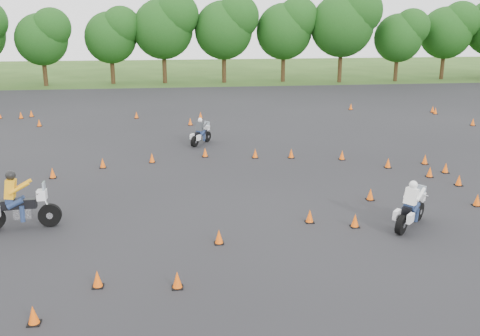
% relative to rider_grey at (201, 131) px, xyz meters
% --- Properties ---
extents(ground, '(140.00, 140.00, 0.00)m').
position_rel_rider_grey_xyz_m(ground, '(1.11, -13.08, -0.77)').
color(ground, '#2D5119').
rests_on(ground, ground).
extents(asphalt_pad, '(62.00, 62.00, 0.00)m').
position_rel_rider_grey_xyz_m(asphalt_pad, '(1.11, -7.08, -0.76)').
color(asphalt_pad, black).
rests_on(asphalt_pad, ground).
extents(treeline, '(87.38, 32.12, 10.13)m').
position_rel_rider_grey_xyz_m(treeline, '(1.80, 21.63, 3.76)').
color(treeline, '#174212').
rests_on(treeline, ground).
extents(traffic_cones, '(36.04, 33.22, 0.45)m').
position_rel_rider_grey_xyz_m(traffic_cones, '(0.89, -7.34, -0.54)').
color(traffic_cones, '#FF5B0A').
rests_on(traffic_cones, asphalt_pad).
extents(rider_grey, '(1.59, 1.99, 1.53)m').
position_rel_rider_grey_xyz_m(rider_grey, '(0.00, 0.00, 0.00)').
color(rider_grey, '#36393C').
rests_on(rider_grey, ground).
extents(rider_yellow, '(2.65, 1.01, 2.00)m').
position_rel_rider_grey_xyz_m(rider_yellow, '(-6.63, -11.41, 0.24)').
color(rider_yellow, orange).
rests_on(rider_yellow, ground).
extents(rider_white, '(2.05, 2.07, 1.72)m').
position_rel_rider_grey_xyz_m(rider_white, '(6.48, -12.87, 0.10)').
color(rider_white, white).
rests_on(rider_white, ground).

